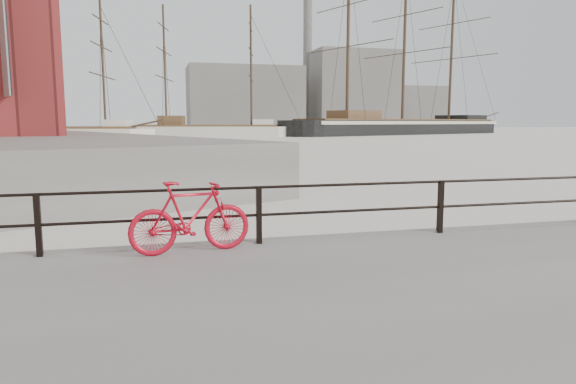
{
  "coord_description": "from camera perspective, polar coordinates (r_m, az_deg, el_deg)",
  "views": [
    {
      "loc": [
        -5.18,
        -8.7,
        2.44
      ],
      "look_at": [
        -2.56,
        1.5,
        1.0
      ],
      "focal_mm": 32.0,
      "sensor_mm": 36.0,
      "label": 1
    }
  ],
  "objects": [
    {
      "name": "smokestack",
      "position": [
        166.72,
        2.18,
        14.52
      ],
      "size": [
        2.8,
        2.8,
        44.0
      ],
      "primitive_type": "cylinder",
      "color": "gray",
      "rests_on": "ground"
    },
    {
      "name": "schooner_left",
      "position": [
        75.46,
        -23.9,
        5.27
      ],
      "size": [
        27.78,
        16.3,
        19.65
      ],
      "primitive_type": null,
      "rotation": [
        0.0,
        0.0,
        -0.18
      ],
      "color": "silver",
      "rests_on": "ground"
    },
    {
      "name": "industrial_west",
      "position": [
        150.96,
        -4.89,
        10.25
      ],
      "size": [
        32.0,
        18.0,
        18.0
      ],
      "primitive_type": "cube",
      "color": "gray",
      "rests_on": "ground"
    },
    {
      "name": "guardrail",
      "position": [
        10.13,
        16.57,
        -1.58
      ],
      "size": [
        28.0,
        0.1,
        1.0
      ],
      "primitive_type": null,
      "color": "black",
      "rests_on": "promenade"
    },
    {
      "name": "ground",
      "position": [
        10.42,
        15.97,
        -6.07
      ],
      "size": [
        400.0,
        400.0,
        0.0
      ],
      "primitive_type": "plane",
      "color": "white",
      "rests_on": "ground"
    },
    {
      "name": "bicycle",
      "position": [
        8.35,
        -10.79,
        -2.75
      ],
      "size": [
        1.96,
        0.55,
        1.17
      ],
      "primitive_type": "imported",
      "rotation": [
        0.0,
        0.0,
        0.14
      ],
      "color": "red",
      "rests_on": "promenade"
    },
    {
      "name": "barque_black",
      "position": [
        106.16,
        12.52,
        6.28
      ],
      "size": [
        69.57,
        44.99,
        37.06
      ],
      "primitive_type": null,
      "rotation": [
        0.0,
        0.0,
        0.38
      ],
      "color": "black",
      "rests_on": "ground"
    },
    {
      "name": "industrial_east",
      "position": [
        179.24,
        13.4,
        9.03
      ],
      "size": [
        20.0,
        16.0,
        14.0
      ],
      "primitive_type": "cube",
      "color": "gray",
      "rests_on": "ground"
    },
    {
      "name": "schooner_mid",
      "position": [
        88.03,
        -8.73,
        6.11
      ],
      "size": [
        33.66,
        20.28,
        22.38
      ],
      "primitive_type": null,
      "rotation": [
        0.0,
        0.0,
        -0.24
      ],
      "color": "beige",
      "rests_on": "ground"
    },
    {
      "name": "industrial_mid",
      "position": [
        165.34,
        7.07,
        11.04
      ],
      "size": [
        26.0,
        20.0,
        24.0
      ],
      "primitive_type": "cube",
      "color": "gray",
      "rests_on": "ground"
    }
  ]
}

